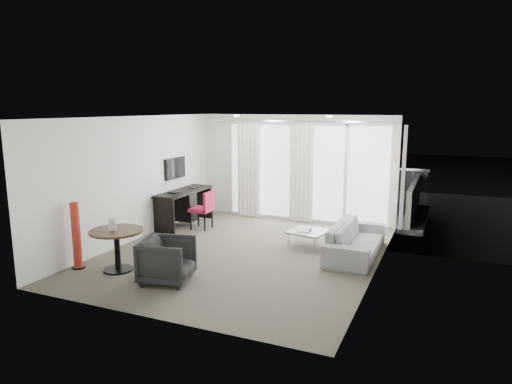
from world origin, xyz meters
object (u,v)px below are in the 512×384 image
at_px(red_lamp, 76,236).
at_px(rattan_chair_b, 382,198).
at_px(round_table, 117,250).
at_px(rattan_chair_a, 340,198).
at_px(sofa, 356,240).
at_px(desk_chair, 201,210).
at_px(tub_armchair, 167,260).
at_px(desk, 184,208).
at_px(coffee_table, 308,238).

bearing_deg(red_lamp, rattan_chair_b, 55.53).
bearing_deg(round_table, rattan_chair_a, 65.91).
height_order(round_table, sofa, round_table).
xyz_separation_m(desk_chair, rattan_chair_b, (3.64, 3.12, -0.00)).
height_order(red_lamp, tub_armchair, red_lamp).
relative_size(desk, tub_armchair, 2.25).
xyz_separation_m(desk, coffee_table, (3.22, -0.46, -0.26)).
xyz_separation_m(desk, round_table, (0.60, -3.11, -0.06)).
distance_m(desk, coffee_table, 3.26).
distance_m(desk_chair, rattan_chair_a, 3.79).
bearing_deg(desk, tub_armchair, -62.31).
bearing_deg(desk, rattan_chair_a, 39.60).
bearing_deg(coffee_table, sofa, -11.58).
bearing_deg(tub_armchair, round_table, 71.42).
xyz_separation_m(tub_armchair, coffee_table, (1.54, 2.75, -0.20)).
distance_m(tub_armchair, sofa, 3.59).
bearing_deg(desk, coffee_table, -8.10).
bearing_deg(round_table, red_lamp, -165.95).
height_order(coffee_table, rattan_chair_b, rattan_chair_b).
bearing_deg(round_table, tub_armchair, -5.25).
height_order(red_lamp, rattan_chair_a, red_lamp).
relative_size(desk_chair, coffee_table, 1.24).
bearing_deg(desk, rattan_chair_b, 35.49).
distance_m(tub_armchair, rattan_chair_b, 6.67).
relative_size(coffee_table, rattan_chair_a, 0.81).
relative_size(desk_chair, red_lamp, 0.75).
height_order(desk, rattan_chair_b, rattan_chair_b).
bearing_deg(round_table, sofa, 34.07).
height_order(desk_chair, coffee_table, desk_chair).
relative_size(round_table, red_lamp, 0.77).
xyz_separation_m(desk_chair, sofa, (3.67, -0.53, -0.14)).
bearing_deg(coffee_table, red_lamp, -139.74).
distance_m(red_lamp, tub_armchair, 1.82).
height_order(desk, rattan_chair_a, rattan_chair_a).
bearing_deg(rattan_chair_b, coffee_table, -119.44).
relative_size(desk, sofa, 0.85).
distance_m(round_table, rattan_chair_b, 7.06).
relative_size(coffee_table, sofa, 0.34).
relative_size(red_lamp, rattan_chair_a, 1.35).
xyz_separation_m(red_lamp, rattan_chair_b, (4.30, 6.27, -0.15)).
height_order(desk, desk_chair, desk_chair).
bearing_deg(desk_chair, sofa, -9.70).
bearing_deg(sofa, desk, 81.07).
bearing_deg(sofa, rattan_chair_a, 17.90).
bearing_deg(round_table, rattan_chair_b, 59.53).
xyz_separation_m(desk_chair, coffee_table, (2.67, -0.32, -0.28)).
height_order(red_lamp, rattan_chair_b, red_lamp).
height_order(round_table, red_lamp, red_lamp).
distance_m(desk_chair, coffee_table, 2.71).
xyz_separation_m(coffee_table, rattan_chair_a, (-0.06, 3.07, 0.28)).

